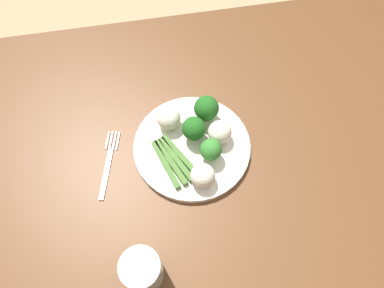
# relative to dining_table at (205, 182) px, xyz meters

# --- Properties ---
(ground_plane) EXTENTS (6.00, 6.00, 0.02)m
(ground_plane) POSITION_rel_dining_table_xyz_m (0.00, 0.00, -0.67)
(ground_plane) COLOR tan
(dining_table) EXTENTS (1.50, 0.95, 0.76)m
(dining_table) POSITION_rel_dining_table_xyz_m (0.00, 0.00, 0.00)
(dining_table) COLOR brown
(dining_table) RESTS_ON ground_plane
(plate) EXTENTS (0.26, 0.26, 0.01)m
(plate) POSITION_rel_dining_table_xyz_m (-0.02, 0.05, 0.10)
(plate) COLOR silver
(plate) RESTS_ON dining_table
(asparagus_bundle) EXTENTS (0.09, 0.13, 0.01)m
(asparagus_bundle) POSITION_rel_dining_table_xyz_m (-0.07, 0.02, 0.12)
(asparagus_bundle) COLOR #3D6626
(asparagus_bundle) RESTS_ON plate
(broccoli_front_left) EXTENTS (0.06, 0.06, 0.07)m
(broccoli_front_left) POSITION_rel_dining_table_xyz_m (0.02, 0.12, 0.15)
(broccoli_front_left) COLOR #4C7F2B
(broccoli_front_left) RESTS_ON plate
(broccoli_front) EXTENTS (0.05, 0.05, 0.06)m
(broccoli_front) POSITION_rel_dining_table_xyz_m (0.01, 0.02, 0.14)
(broccoli_front) COLOR #609E3D
(broccoli_front) RESTS_ON plate
(broccoli_back) EXTENTS (0.05, 0.05, 0.06)m
(broccoli_back) POSITION_rel_dining_table_xyz_m (-0.02, 0.07, 0.15)
(broccoli_back) COLOR #4C7F2B
(broccoli_back) RESTS_ON plate
(cauliflower_back_right) EXTENTS (0.05, 0.05, 0.05)m
(cauliflower_back_right) POSITION_rel_dining_table_xyz_m (-0.02, -0.04, 0.14)
(cauliflower_back_right) COLOR white
(cauliflower_back_right) RESTS_ON plate
(cauliflower_near_fork) EXTENTS (0.05, 0.05, 0.05)m
(cauliflower_near_fork) POSITION_rel_dining_table_xyz_m (-0.06, 0.11, 0.14)
(cauliflower_near_fork) COLOR silver
(cauliflower_near_fork) RESTS_ON plate
(cauliflower_right) EXTENTS (0.05, 0.05, 0.05)m
(cauliflower_right) POSITION_rel_dining_table_xyz_m (0.04, 0.06, 0.14)
(cauliflower_right) COLOR silver
(cauliflower_right) RESTS_ON plate
(fork) EXTENTS (0.06, 0.16, 0.00)m
(fork) POSITION_rel_dining_table_xyz_m (-0.21, 0.05, 0.10)
(fork) COLOR silver
(fork) RESTS_ON dining_table
(water_glass) EXTENTS (0.07, 0.07, 0.09)m
(water_glass) POSITION_rel_dining_table_xyz_m (-0.16, -0.20, 0.14)
(water_glass) COLOR silver
(water_glass) RESTS_ON dining_table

